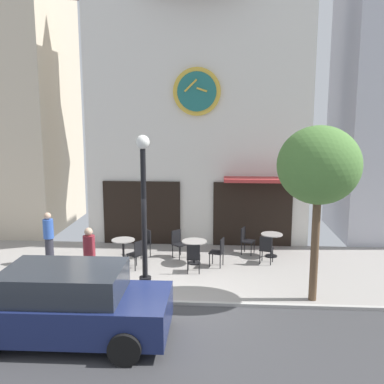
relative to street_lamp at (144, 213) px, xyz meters
The scene contains 18 objects.
ground_plane 2.57m from the street_lamp, 51.63° to the right, with size 29.11×10.88×0.13m.
clock_building 6.42m from the street_lamp, 77.92° to the left, with size 7.98×3.37×10.56m.
neighbor_building_left 10.54m from the street_lamp, 136.20° to the left, with size 5.03×4.69×12.86m.
street_lamp is the anchor object (origin of this frame).
street_tree 4.56m from the street_lamp, ahead, with size 2.02×1.82×4.40m.
cafe_table_center_right 2.92m from the street_lamp, 116.22° to the left, with size 0.74×0.74×0.73m.
cafe_table_center 2.94m from the street_lamp, 61.60° to the left, with size 0.79×0.79×0.74m.
cafe_table_near_curb 5.04m from the street_lamp, 39.46° to the left, with size 0.71×0.71×0.77m.
cafe_chair_facing_street 3.23m from the street_lamp, 99.73° to the left, with size 0.56×0.56×0.90m.
cafe_chair_curbside 4.63m from the street_lamp, 48.99° to the left, with size 0.52×0.52×0.90m.
cafe_chair_by_entrance 4.43m from the street_lamp, 33.71° to the left, with size 0.50×0.50×0.90m.
cafe_chair_mid_row 3.26m from the street_lamp, 77.51° to the left, with size 0.57×0.57×0.90m.
cafe_chair_near_lamp 2.39m from the street_lamp, 47.55° to the left, with size 0.41×0.41×0.90m.
cafe_chair_under_awning 3.19m from the street_lamp, 44.80° to the left, with size 0.49×0.49×0.90m.
cafe_chair_outer 2.28m from the street_lamp, 108.08° to the left, with size 0.56×0.56×0.90m.
pedestrian_maroon 1.97m from the street_lamp, behind, with size 0.36×0.36×1.67m.
pedestrian_blue 4.01m from the street_lamp, 151.49° to the left, with size 0.40×0.40×1.67m.
parked_car_navy 3.24m from the street_lamp, 113.97° to the right, with size 4.32×2.06×1.55m.
Camera 1 is at (1.08, -10.06, 4.61)m, focal length 40.63 mm.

